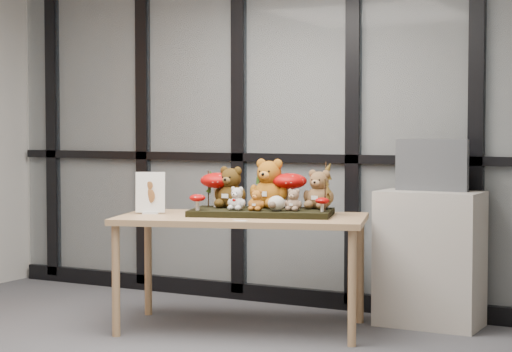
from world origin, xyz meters
The scene contains 24 objects.
room_shell centered at (0.00, 0.00, 1.68)m, with size 5.00×5.00×5.00m.
glass_partition centered at (0.00, 2.47, 1.42)m, with size 4.90×0.06×2.78m.
display_table centered at (0.07, 1.58, 0.65)m, with size 1.69×1.19×0.72m.
diorama_tray centered at (0.16, 1.67, 0.73)m, with size 0.88×0.44×0.04m, color black.
bear_pooh_yellow centered at (0.16, 1.79, 0.93)m, with size 0.26×0.24×0.35m, color #A45D13, non-canonical shape.
bear_brown_medium centered at (-0.06, 1.68, 0.90)m, with size 0.22×0.20×0.29m, color #402B0C, non-canonical shape.
bear_tan_back centered at (0.46, 1.87, 0.89)m, with size 0.21×0.19×0.27m, color brown, non-canonical shape.
bear_small_yellow centered at (0.18, 1.56, 0.83)m, with size 0.11×0.10×0.15m, color #AA5D1A, non-canonical shape.
bear_white_bow centered at (0.06, 1.54, 0.83)m, with size 0.12×0.11×0.16m, color silver, non-canonical shape.
bear_beige_small centered at (0.39, 1.67, 0.83)m, with size 0.11×0.10×0.15m, color #917055, non-canonical shape.
plush_cream_hedgehog centered at (0.30, 1.60, 0.81)m, with size 0.08×0.07×0.10m, color beige, non-canonical shape.
mushroom_back_left centered at (-0.17, 1.68, 0.88)m, with size 0.22×0.22×0.25m, color #9E0505, non-canonical shape.
mushroom_back_right centered at (0.28, 1.82, 0.88)m, with size 0.22×0.22×0.25m, color #9E0505, non-canonical shape.
mushroom_front_left centered at (-0.16, 1.42, 0.81)m, with size 0.10×0.10×0.11m, color #9E0505, non-canonical shape.
mushroom_front_right centered at (0.56, 1.70, 0.80)m, with size 0.09×0.09×0.10m, color #9E0505, non-canonical shape.
sprig_green_far_left centered at (-0.23, 1.67, 0.87)m, with size 0.05×0.05×0.23m, color #153A0D, non-canonical shape.
sprig_green_mid_left centered at (-0.15, 1.74, 0.87)m, with size 0.05×0.05×0.23m, color #153A0D, non-canonical shape.
sprig_dry_far_right centered at (0.51, 1.88, 0.90)m, with size 0.05×0.05×0.30m, color brown, non-canonical shape.
sprig_dry_mid_right centered at (0.55, 1.78, 0.85)m, with size 0.05×0.05×0.19m, color brown, non-canonical shape.
sprig_green_centre centered at (0.07, 1.82, 0.85)m, with size 0.05×0.05×0.20m, color #153A0D, non-canonical shape.
sign_holder centered at (-0.51, 1.42, 0.84)m, with size 0.18×0.11×0.27m.
label_card centered at (0.21, 1.31, 0.72)m, with size 0.09×0.03×0.00m, color white.
cabinet centered at (1.07, 2.24, 0.43)m, with size 0.65×0.38×0.86m, color #A79F95.
monitor centered at (1.07, 2.26, 1.03)m, with size 0.47×0.05×0.33m.
Camera 1 is at (2.86, -3.45, 1.27)m, focal length 65.00 mm.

